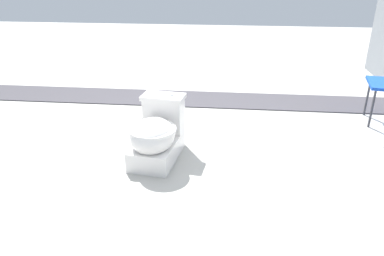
{
  "coord_description": "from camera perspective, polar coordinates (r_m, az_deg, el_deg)",
  "views": [
    {
      "loc": [
        3.03,
        0.5,
        1.58
      ],
      "look_at": [
        0.22,
        0.21,
        0.3
      ],
      "focal_mm": 35.0,
      "sensor_mm": 36.0,
      "label": 1
    }
  ],
  "objects": [
    {
      "name": "toilet",
      "position": [
        3.16,
        -5.43,
        -1.11
      ],
      "size": [
        0.68,
        0.46,
        0.52
      ],
      "rotation": [
        0.0,
        0.0,
        -0.14
      ],
      "color": "white",
      "rests_on": "ground"
    },
    {
      "name": "gravel_strip",
      "position": [
        4.59,
        5.5,
        4.25
      ],
      "size": [
        0.56,
        8.0,
        0.01
      ],
      "primitive_type": "cube",
      "color": "#423F44",
      "rests_on": "ground"
    },
    {
      "name": "ground_plane",
      "position": [
        3.45,
        -3.16,
        -2.87
      ],
      "size": [
        14.0,
        14.0,
        0.0
      ],
      "primitive_type": "plane",
      "color": "#A8A59E"
    }
  ]
}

